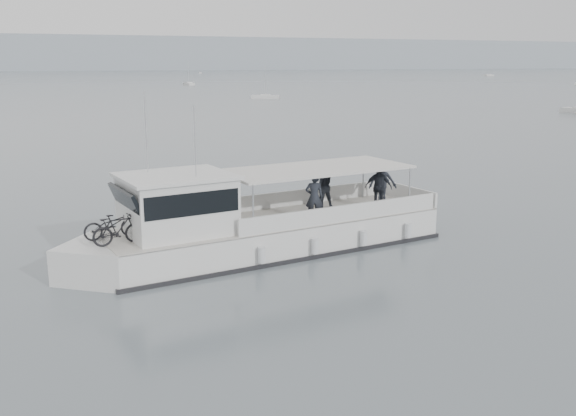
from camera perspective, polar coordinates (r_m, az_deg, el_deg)
name	(u,v)px	position (r m, az deg, el deg)	size (l,w,h in m)	color
ground	(276,225)	(28.34, -1.12, -1.53)	(1400.00, 1400.00, 0.00)	#576166
headland	(33,53)	(585.76, -21.70, 12.66)	(1400.00, 90.00, 28.00)	#939EA8
tour_boat	(245,228)	(23.82, -3.84, -1.79)	(15.10, 5.50, 6.28)	silver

